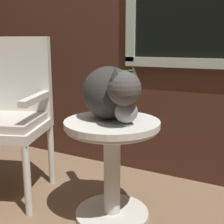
% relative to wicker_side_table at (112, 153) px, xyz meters
% --- Properties ---
extents(ground_plane, '(6.00, 6.00, 0.00)m').
position_rel_wicker_side_table_xyz_m(ground_plane, '(-0.18, -0.13, -0.41)').
color(ground_plane, '#7F6047').
extents(back_wall, '(4.00, 0.07, 2.60)m').
position_rel_wicker_side_table_xyz_m(back_wall, '(-0.17, 0.74, 0.89)').
color(back_wall, '#47281C').
rests_on(back_wall, ground_plane).
extents(wicker_side_table, '(0.55, 0.55, 0.60)m').
position_rel_wicker_side_table_xyz_m(wicker_side_table, '(0.00, 0.00, 0.00)').
color(wicker_side_table, silver).
rests_on(wicker_side_table, ground_plane).
extents(wicker_chair, '(0.66, 0.63, 1.07)m').
position_rel_wicker_side_table_xyz_m(wicker_chair, '(-0.78, -0.03, 0.19)').
color(wicker_chair, silver).
rests_on(wicker_chair, ground_plane).
extents(cat, '(0.56, 0.48, 0.31)m').
position_rel_wicker_side_table_xyz_m(cat, '(-0.02, 0.02, 0.35)').
color(cat, '#33302D').
rests_on(cat, wicker_side_table).
extents(pewter_vase_with_ivy, '(0.12, 0.12, 0.29)m').
position_rel_wicker_side_table_xyz_m(pewter_vase_with_ivy, '(0.11, -0.05, 0.28)').
color(pewter_vase_with_ivy, '#99999E').
rests_on(pewter_vase_with_ivy, wicker_side_table).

